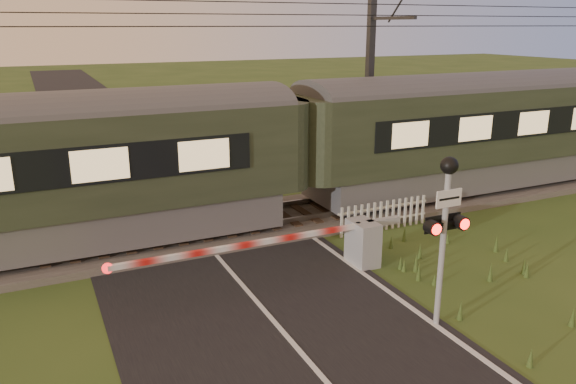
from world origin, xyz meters
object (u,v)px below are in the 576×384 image
train (293,148)px  catenary_mast (370,80)px  boom_gate (351,242)px  crossing_signal (446,212)px  picket_fence (384,215)px

train → catenary_mast: bearing=29.3°
train → boom_gate: 3.94m
catenary_mast → boom_gate: bearing=-125.6°
boom_gate → catenary_mast: catenary_mast is taller
boom_gate → catenary_mast: (4.20, 5.85, 3.12)m
crossing_signal → picket_fence: bearing=67.1°
train → catenary_mast: catenary_mast is taller
train → picket_fence: (1.90, -1.89, -1.72)m
catenary_mast → picket_fence: bearing=-116.7°
boom_gate → crossing_signal: crossing_signal is taller
catenary_mast → train: bearing=-150.7°
picket_fence → boom_gate: bearing=-140.8°
train → boom_gate: (-0.22, -3.62, -1.54)m
crossing_signal → boom_gate: bearing=91.9°
boom_gate → crossing_signal: 3.47m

